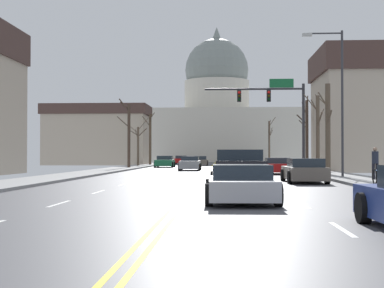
# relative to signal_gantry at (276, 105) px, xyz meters

# --- Properties ---
(ground) EXTENTS (20.00, 180.00, 0.20)m
(ground) POSITION_rel_signal_gantry_xyz_m (-5.45, -15.10, -5.29)
(ground) COLOR #49494E
(signal_gantry) EXTENTS (7.91, 0.41, 7.28)m
(signal_gantry) POSITION_rel_signal_gantry_xyz_m (0.00, 0.00, 0.00)
(signal_gantry) COLOR #28282D
(signal_gantry) RESTS_ON ground
(street_lamp_right) EXTENTS (2.37, 0.24, 8.53)m
(street_lamp_right) POSITION_rel_signal_gantry_xyz_m (2.46, -11.62, -0.15)
(street_lamp_right) COLOR #333338
(street_lamp_right) RESTS_ON ground
(capitol_building) EXTENTS (33.83, 20.97, 27.40)m
(capitol_building) POSITION_rel_signal_gantry_xyz_m (-5.45, 69.74, 3.37)
(capitol_building) COLOR beige
(capitol_building) RESTS_ON ground
(sedan_near_00) EXTENTS (2.14, 4.35, 1.18)m
(sedan_near_00) POSITION_rel_signal_gantry_xyz_m (-0.27, -3.31, -4.75)
(sedan_near_00) COLOR #B71414
(sedan_near_00) RESTS_ON ground
(sedan_near_01) EXTENTS (2.19, 4.28, 1.21)m
(sedan_near_01) POSITION_rel_signal_gantry_xyz_m (-3.75, -9.93, -4.74)
(sedan_near_01) COLOR silver
(sedan_near_01) RESTS_ON ground
(sedan_near_02) EXTENTS (2.04, 4.66, 1.23)m
(sedan_near_02) POSITION_rel_signal_gantry_xyz_m (-0.09, -16.01, -4.72)
(sedan_near_02) COLOR #6B6056
(sedan_near_02) RESTS_ON ground
(pickup_truck_near_03) EXTENTS (2.32, 5.47, 1.62)m
(pickup_truck_near_03) POSITION_rel_signal_gantry_xyz_m (-3.53, -21.90, -4.59)
(pickup_truck_near_03) COLOR black
(pickup_truck_near_03) RESTS_ON ground
(sedan_near_04) EXTENTS (2.19, 4.39, 1.13)m
(sedan_near_04) POSITION_rel_signal_gantry_xyz_m (-3.68, -28.12, -4.78)
(sedan_near_04) COLOR silver
(sedan_near_04) RESTS_ON ground
(sedan_oncoming_00) EXTENTS (1.95, 4.36, 1.26)m
(sedan_oncoming_00) POSITION_rel_signal_gantry_xyz_m (-7.16, 5.61, -4.71)
(sedan_oncoming_00) COLOR #9EA3A8
(sedan_oncoming_00) RESTS_ON ground
(sedan_oncoming_01) EXTENTS (2.12, 4.63, 1.28)m
(sedan_oncoming_01) POSITION_rel_signal_gantry_xyz_m (-10.65, 17.46, -4.71)
(sedan_oncoming_01) COLOR #1E7247
(sedan_oncoming_01) RESTS_ON ground
(sedan_oncoming_02) EXTENTS (2.02, 4.49, 1.22)m
(sedan_oncoming_02) POSITION_rel_signal_gantry_xyz_m (-7.08, 27.42, -4.74)
(sedan_oncoming_02) COLOR #6B6056
(sedan_oncoming_02) RESTS_ON ground
(sedan_oncoming_03) EXTENTS (2.01, 4.30, 1.24)m
(sedan_oncoming_03) POSITION_rel_signal_gantry_xyz_m (-10.52, 40.09, -4.73)
(sedan_oncoming_03) COLOR #B71414
(sedan_oncoming_03) RESTS_ON ground
(flank_building_00) EXTENTS (14.01, 7.53, 8.08)m
(flank_building_00) POSITION_rel_signal_gantry_xyz_m (-21.21, 30.74, -1.22)
(flank_building_00) COLOR #B2A38E
(flank_building_00) RESTS_ON ground
(bare_tree_00) EXTENTS (1.21, 1.76, 6.74)m
(bare_tree_00) POSITION_rel_signal_gantry_xyz_m (3.35, 6.59, -1.80)
(bare_tree_00) COLOR #423328
(bare_tree_00) RESTS_ON ground
(bare_tree_01) EXTENTS (1.65, 2.06, 6.59)m
(bare_tree_01) POSITION_rel_signal_gantry_xyz_m (-13.50, 26.69, -1.76)
(bare_tree_01) COLOR #4C3D2D
(bare_tree_01) RESTS_ON ground
(bare_tree_02) EXTENTS (1.05, 1.97, 5.75)m
(bare_tree_02) POSITION_rel_signal_gantry_xyz_m (2.38, -9.06, -2.24)
(bare_tree_02) COLOR brown
(bare_tree_02) RESTS_ON ground
(bare_tree_03) EXTENTS (2.54, 2.03, 5.52)m
(bare_tree_03) POSITION_rel_signal_gantry_xyz_m (-14.05, 20.14, -2.65)
(bare_tree_03) COLOR brown
(bare_tree_03) RESTS_ON ground
(bare_tree_04) EXTENTS (1.57, 2.13, 5.68)m
(bare_tree_04) POSITION_rel_signal_gantry_xyz_m (2.58, -4.03, -2.28)
(bare_tree_04) COLOR brown
(bare_tree_04) RESTS_ON ground
(bare_tree_05) EXTENTS (1.27, 0.80, 6.86)m
(bare_tree_05) POSITION_rel_signal_gantry_xyz_m (-13.61, 10.81, -1.79)
(bare_tree_05) COLOR #423328
(bare_tree_05) RESTS_ON ground
(bare_tree_06) EXTENTS (0.99, 3.10, 6.59)m
(bare_tree_06) POSITION_rel_signal_gantry_xyz_m (2.43, 36.30, -1.83)
(bare_tree_06) COLOR brown
(bare_tree_06) RESTS_ON ground
(pedestrian_01) EXTENTS (0.35, 0.34, 1.67)m
(pedestrian_01) POSITION_rel_signal_gantry_xyz_m (3.66, -15.23, -4.25)
(pedestrian_01) COLOR black
(pedestrian_01) RESTS_ON ground
(bicycle_parked) EXTENTS (0.12, 1.77, 0.85)m
(bicycle_parked) POSITION_rel_signal_gantry_xyz_m (2.29, -20.84, -4.82)
(bicycle_parked) COLOR black
(bicycle_parked) RESTS_ON ground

